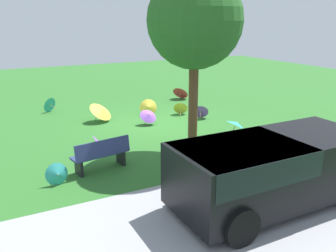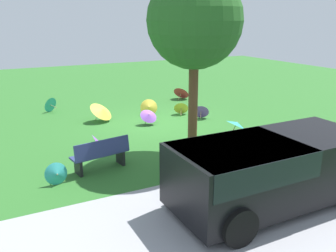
# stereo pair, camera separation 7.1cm
# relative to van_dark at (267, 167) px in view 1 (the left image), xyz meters

# --- Properties ---
(ground) EXTENTS (40.00, 40.00, 0.00)m
(ground) POSITION_rel_van_dark_xyz_m (-0.70, -6.84, -0.91)
(ground) COLOR #2D6B28
(road_strip) EXTENTS (40.00, 4.28, 0.01)m
(road_strip) POSITION_rel_van_dark_xyz_m (-0.70, 0.18, -0.91)
(road_strip) COLOR #9E9EA3
(road_strip) RESTS_ON ground
(van_dark) EXTENTS (4.60, 2.12, 1.53)m
(van_dark) POSITION_rel_van_dark_xyz_m (0.00, 0.00, 0.00)
(van_dark) COLOR black
(van_dark) RESTS_ON ground
(park_bench) EXTENTS (1.66, 0.74, 0.90)m
(park_bench) POSITION_rel_van_dark_xyz_m (2.65, -3.56, -0.45)
(park_bench) COLOR navy
(park_bench) RESTS_ON ground
(shade_tree) EXTENTS (2.79, 2.79, 5.36)m
(shade_tree) POSITION_rel_van_dark_xyz_m (-0.35, -3.72, 3.03)
(shade_tree) COLOR brown
(shade_tree) RESTS_ON ground
(parasol_teal_0) EXTENTS (0.72, 0.66, 0.68)m
(parasol_teal_0) POSITION_rel_van_dark_xyz_m (2.78, -10.85, -0.57)
(parasol_teal_0) COLOR tan
(parasol_teal_0) RESTS_ON ground
(parasol_yellow_0) EXTENTS (0.73, 0.69, 0.58)m
(parasol_yellow_0) POSITION_rel_van_dark_xyz_m (-2.25, -7.83, -0.62)
(parasol_yellow_0) COLOR tan
(parasol_yellow_0) RESTS_ON ground
(parasol_yellow_1) EXTENTS (1.28, 1.27, 0.83)m
(parasol_yellow_1) POSITION_rel_van_dark_xyz_m (1.17, -8.26, -0.44)
(parasol_yellow_1) COLOR tan
(parasol_yellow_1) RESTS_ON ground
(parasol_purple_0) EXTENTS (0.70, 0.65, 0.64)m
(parasol_purple_0) POSITION_rel_van_dark_xyz_m (-0.32, -6.97, -0.53)
(parasol_purple_0) COLOR tan
(parasol_purple_0) RESTS_ON ground
(parasol_red_0) EXTENTS (1.00, 1.03, 0.72)m
(parasol_red_0) POSITION_rel_van_dark_xyz_m (-3.78, -10.52, -0.55)
(parasol_red_0) COLOR tan
(parasol_red_0) RESTS_ON ground
(parasol_yellow_2) EXTENTS (0.83, 0.73, 0.72)m
(parasol_yellow_2) POSITION_rel_van_dark_xyz_m (-0.91, -8.28, -0.55)
(parasol_yellow_2) COLOR tan
(parasol_yellow_2) RESTS_ON ground
(parasol_teal_1) EXTENTS (0.78, 0.80, 0.70)m
(parasol_teal_1) POSITION_rel_van_dark_xyz_m (-2.48, -4.24, -0.44)
(parasol_teal_1) COLOR tan
(parasol_teal_1) RESTS_ON ground
(parasol_purple_1) EXTENTS (0.78, 0.72, 0.63)m
(parasol_purple_1) POSITION_rel_van_dark_xyz_m (-2.65, -6.85, -0.60)
(parasol_purple_1) COLOR tan
(parasol_purple_1) RESTS_ON ground
(parasol_teal_3) EXTENTS (0.59, 0.53, 0.58)m
(parasol_teal_3) POSITION_rel_van_dark_xyz_m (3.93, -3.17, -0.62)
(parasol_teal_3) COLOR tan
(parasol_teal_3) RESTS_ON ground
(parasol_purple_3) EXTENTS (0.57, 0.61, 0.57)m
(parasol_purple_3) POSITION_rel_van_dark_xyz_m (2.29, -5.08, -0.63)
(parasol_purple_3) COLOR tan
(parasol_purple_3) RESTS_ON ground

